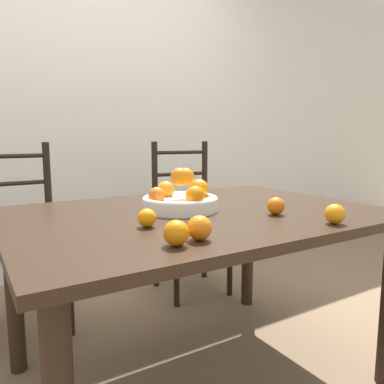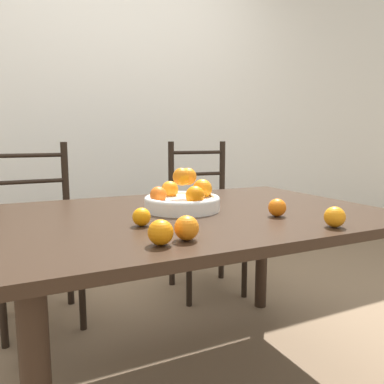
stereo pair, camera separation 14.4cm
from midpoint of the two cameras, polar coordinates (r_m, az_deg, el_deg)
ground_plane at (r=1.81m, az=3.50°, el=-26.25°), size 12.00×12.00×0.00m
wall_back at (r=2.99m, az=-11.66°, el=13.30°), size 8.00×0.06×2.60m
dining_table at (r=1.54m, az=3.71°, el=-6.23°), size 1.47×1.06×0.73m
fruit_bowl at (r=1.53m, az=1.29°, el=-0.94°), size 0.31×0.31×0.17m
orange_loose_0 at (r=1.08m, az=2.98°, el=-5.52°), size 0.07×0.07×0.07m
orange_loose_1 at (r=1.35m, az=23.82°, el=-3.52°), size 0.07×0.07×0.07m
orange_loose_2 at (r=1.26m, az=-4.47°, el=-3.83°), size 0.06×0.06×0.06m
orange_loose_3 at (r=1.03m, az=-0.82°, el=-6.22°), size 0.07×0.07×0.07m
orange_loose_4 at (r=1.46m, az=15.63°, el=-2.32°), size 0.07×0.07×0.07m
chair_left at (r=2.22m, az=-20.93°, el=-6.55°), size 0.44×0.42×1.00m
chair_right at (r=2.52m, az=3.56°, el=-4.29°), size 0.46×0.44×1.00m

